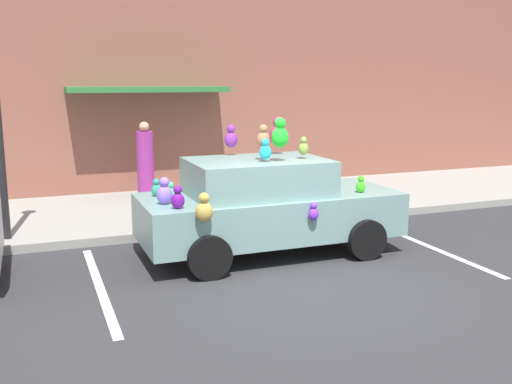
# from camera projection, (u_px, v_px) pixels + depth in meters

# --- Properties ---
(ground_plane) EXTENTS (60.00, 60.00, 0.00)m
(ground_plane) POSITION_uv_depth(u_px,v_px,m) (304.00, 286.00, 7.97)
(ground_plane) COLOR #2D2D30
(sidewalk) EXTENTS (24.00, 4.00, 0.15)m
(sidewalk) POSITION_uv_depth(u_px,v_px,m) (202.00, 207.00, 12.53)
(sidewalk) COLOR gray
(sidewalk) RESTS_ON ground
(storefront_building) EXTENTS (24.00, 1.25, 6.40)m
(storefront_building) POSITION_uv_depth(u_px,v_px,m) (175.00, 61.00, 13.89)
(storefront_building) COLOR brown
(storefront_building) RESTS_ON ground
(parking_stripe_front) EXTENTS (0.12, 3.60, 0.01)m
(parking_stripe_front) POSITION_uv_depth(u_px,v_px,m) (428.00, 246.00, 9.88)
(parking_stripe_front) COLOR silver
(parking_stripe_front) RESTS_ON ground
(parking_stripe_rear) EXTENTS (0.12, 3.60, 0.01)m
(parking_stripe_rear) POSITION_uv_depth(u_px,v_px,m) (99.00, 286.00, 7.95)
(parking_stripe_rear) COLOR silver
(parking_stripe_rear) RESTS_ON ground
(plush_covered_car) EXTENTS (4.11, 2.01, 2.21)m
(plush_covered_car) POSITION_uv_depth(u_px,v_px,m) (266.00, 205.00, 9.31)
(plush_covered_car) COLOR gray
(plush_covered_car) RESTS_ON ground
(teddy_bear_on_sidewalk) EXTENTS (0.43, 0.36, 0.81)m
(teddy_bear_on_sidewalk) POSITION_uv_depth(u_px,v_px,m) (250.00, 197.00, 11.32)
(teddy_bear_on_sidewalk) COLOR brown
(teddy_bear_on_sidewalk) RESTS_ON sidewalk
(pedestrian_near_shopfront) EXTENTS (0.37, 0.37, 1.72)m
(pedestrian_near_shopfront) POSITION_uv_depth(u_px,v_px,m) (145.00, 164.00, 12.84)
(pedestrian_near_shopfront) COLOR #952C87
(pedestrian_near_shopfront) RESTS_ON sidewalk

